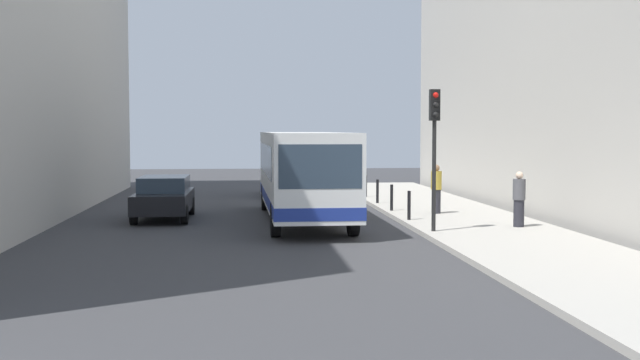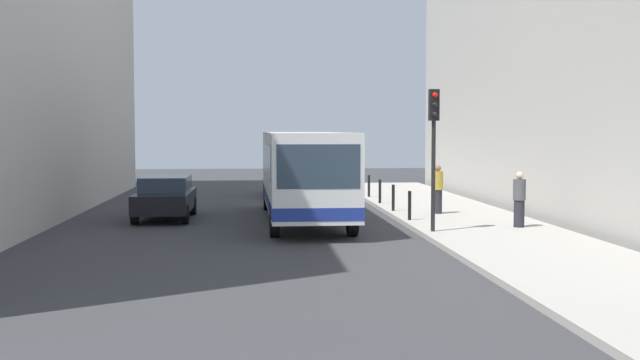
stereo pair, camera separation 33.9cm
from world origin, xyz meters
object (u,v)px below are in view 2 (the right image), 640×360
object	(u,v)px
traffic_light	(434,133)
bollard_farthest	(369,186)
pedestrian_near_signal	(519,200)
pedestrian_mid_sidewalk	(438,189)
car_behind_bus	(287,179)
bus	(304,170)
bollard_far	(380,191)
car_beside_bus	(165,196)
bollard_near	(410,205)
bollard_mid	(393,198)

from	to	relation	value
traffic_light	bollard_farthest	distance (m)	12.29
pedestrian_near_signal	pedestrian_mid_sidewalk	xyz separation A→B (m)	(-1.55, 4.08, 0.02)
car_behind_bus	traffic_light	bearing A→B (deg)	102.49
bus	bollard_far	bearing A→B (deg)	-126.11
car_beside_bus	pedestrian_near_signal	size ratio (longest dim) A/B	2.63
car_behind_bus	bollard_near	size ratio (longest dim) A/B	4.66
car_beside_bus	bollard_farthest	xyz separation A→B (m)	(8.12, 6.77, -0.16)
bollard_near	bollard_mid	world-z (taller)	same
bollard_far	car_beside_bus	bearing A→B (deg)	-155.26
bollard_mid	bollard_farthest	xyz separation A→B (m)	(0.00, 6.07, 0.00)
car_beside_bus	car_behind_bus	size ratio (longest dim) A/B	1.00
bollard_far	pedestrian_near_signal	xyz separation A→B (m)	(2.92, -8.24, 0.36)
car_beside_bus	bollard_farthest	bearing A→B (deg)	-139.61
bollard_farthest	pedestrian_mid_sidewalk	distance (m)	7.33
car_behind_bus	bollard_mid	size ratio (longest dim) A/B	4.66
bollard_mid	pedestrian_mid_sidewalk	world-z (taller)	pedestrian_mid_sidewalk
bollard_farthest	car_beside_bus	bearing A→B (deg)	-140.15
bollard_mid	traffic_light	bearing A→B (deg)	-89.04
bollard_mid	bollard_farthest	bearing A→B (deg)	90.00
bus	bollard_far	size ratio (longest dim) A/B	11.62
bollard_near	pedestrian_near_signal	bearing A→B (deg)	-36.64
bollard_farthest	traffic_light	bearing A→B (deg)	-89.52
car_behind_bus	bollard_far	xyz separation A→B (m)	(3.47, -6.06, -0.16)
bollard_far	bus	bearing A→B (deg)	-125.63
traffic_light	bollard_far	xyz separation A→B (m)	(-0.10, 9.02, -2.38)
bollard_near	bollard_farthest	size ratio (longest dim) A/B	1.00
pedestrian_near_signal	bus	bearing A→B (deg)	22.03
bus	bollard_mid	world-z (taller)	bus
bus	traffic_light	xyz separation A→B (m)	(3.48, -4.30, 1.28)
car_beside_bus	pedestrian_mid_sidewalk	size ratio (longest dim) A/B	2.57
pedestrian_near_signal	bollard_farthest	bearing A→B (deg)	-24.21
bus	car_beside_bus	world-z (taller)	bus
traffic_light	bollard_farthest	size ratio (longest dim) A/B	4.32
bollard_mid	bollard_farthest	distance (m)	6.07
bollard_farthest	pedestrian_near_signal	xyz separation A→B (m)	(2.92, -11.28, 0.36)
bollard_near	pedestrian_near_signal	size ratio (longest dim) A/B	0.57
car_behind_bus	pedestrian_mid_sidewalk	bearing A→B (deg)	114.54
bus	traffic_light	world-z (taller)	traffic_light
bollard_near	pedestrian_mid_sidewalk	distance (m)	2.38
car_behind_bus	bollard_farthest	size ratio (longest dim) A/B	4.66
car_beside_bus	pedestrian_mid_sidewalk	world-z (taller)	pedestrian_mid_sidewalk
car_behind_bus	pedestrian_near_signal	bearing A→B (deg)	113.25
car_behind_bus	pedestrian_mid_sidewalk	distance (m)	11.31
pedestrian_mid_sidewalk	pedestrian_near_signal	bearing A→B (deg)	143.95
bollard_far	pedestrian_near_signal	world-z (taller)	pedestrian_near_signal
bollard_far	bollard_farthest	xyz separation A→B (m)	(0.00, 3.03, 0.00)
bollard_farthest	pedestrian_mid_sidewalk	xyz separation A→B (m)	(1.38, -7.19, 0.38)
bus	pedestrian_mid_sidewalk	xyz separation A→B (m)	(4.75, 0.56, -0.72)
traffic_light	bus	bearing A→B (deg)	128.95
bollard_farthest	pedestrian_mid_sidewalk	size ratio (longest dim) A/B	0.55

